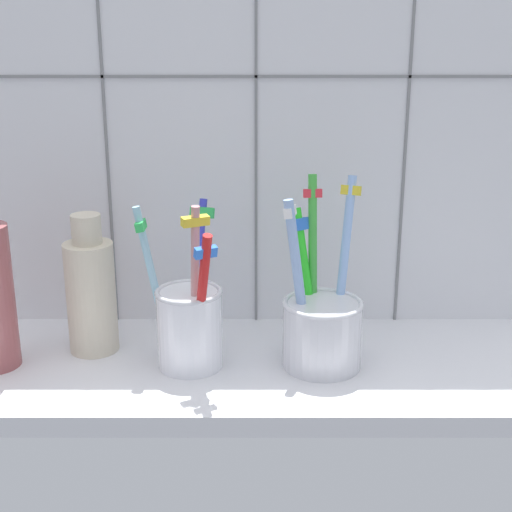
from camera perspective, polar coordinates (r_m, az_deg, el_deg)
The scene contains 5 objects.
counter_slab at distance 75.89cm, azimuth -0.00°, elevation -8.83°, with size 64.00×22.00×2.00cm, color silver.
tile_wall_back at distance 80.73cm, azimuth -0.03°, elevation 8.92°, with size 64.00×2.20×45.00cm.
toothbrush_cup_left at distance 73.07cm, azimuth -5.16°, elevation -5.04°, with size 8.53×12.57×16.80cm.
toothbrush_cup_right at distance 73.52cm, azimuth 5.06°, elevation -5.27°, with size 8.16×10.13×18.46cm.
ceramic_vase at distance 77.43cm, azimuth -12.65°, elevation -2.74°, with size 5.06×5.06×14.59cm.
Camera 1 is at (-0.23, -67.72, 35.25)cm, focal length 51.79 mm.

